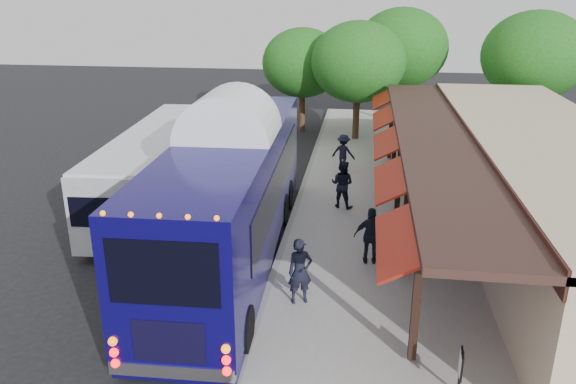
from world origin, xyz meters
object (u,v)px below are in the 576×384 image
at_px(ped_a, 300,271).
at_px(ped_d, 343,152).
at_px(coach_bus, 232,188).
at_px(ped_b, 342,184).
at_px(city_bus, 158,165).
at_px(ped_c, 371,236).
at_px(sign_board, 461,366).

bearing_deg(ped_a, ped_d, 65.82).
distance_m(coach_bus, ped_a, 3.93).
distance_m(ped_a, ped_b, 7.15).
bearing_deg(city_bus, ped_b, -1.89).
relative_size(coach_bus, ped_b, 7.17).
bearing_deg(coach_bus, city_bus, 132.32).
height_order(ped_c, sign_board, ped_c).
relative_size(ped_a, ped_b, 0.97).
distance_m(city_bus, ped_a, 9.37).
bearing_deg(ped_d, ped_c, 113.43).
distance_m(coach_bus, ped_b, 5.49).
height_order(ped_a, sign_board, ped_a).
bearing_deg(city_bus, ped_d, 31.47).
height_order(coach_bus, ped_b, coach_bus).
bearing_deg(ped_d, ped_a, 102.80).
xyz_separation_m(ped_a, ped_d, (0.61, 11.79, -0.06)).
relative_size(ped_b, ped_c, 1.04).
bearing_deg(coach_bus, ped_b, 51.46).
xyz_separation_m(ped_b, ped_d, (-0.16, 4.68, -0.08)).
xyz_separation_m(coach_bus, sign_board, (6.10, -6.00, -1.41)).
bearing_deg(ped_c, city_bus, -28.44).
height_order(ped_b, sign_board, ped_b).
distance_m(city_bus, ped_d, 8.55).
distance_m(coach_bus, city_bus, 5.65).
relative_size(ped_b, sign_board, 1.80).
relative_size(city_bus, ped_c, 6.20).
height_order(ped_a, ped_b, ped_b).
bearing_deg(ped_a, ped_b, 62.59).
height_order(city_bus, ped_c, city_bus).
bearing_deg(ped_c, ped_d, -82.95).
distance_m(ped_c, ped_d, 9.34).
xyz_separation_m(city_bus, ped_c, (8.21, -4.33, -0.58)).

